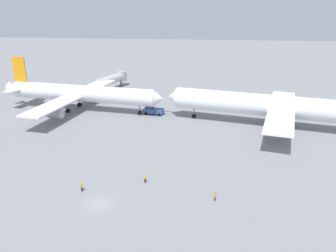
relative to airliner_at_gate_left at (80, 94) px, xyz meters
name	(u,v)px	position (x,y,z in m)	size (l,w,h in m)	color
ground_plane	(99,204)	(22.24, -49.63, -5.21)	(600.00, 600.00, 0.00)	gray
airliner_at_gate_left	(80,94)	(0.00, 0.00, 0.00)	(51.03, 46.33, 15.45)	silver
airliner_being_pushed	(273,106)	(55.02, -7.84, 0.41)	(56.57, 39.89, 16.03)	white
pushback_tug	(153,110)	(22.39, -1.12, -3.97)	(9.02, 3.63, 2.92)	#2D4C8C
ground_crew_marshaller_foreground	(145,178)	(28.12, -41.68, -4.38)	(0.36, 0.36, 1.61)	black
ground_crew_wing_walker_right	(215,196)	(40.46, -46.06, -4.41)	(0.36, 0.36, 1.55)	#4C4C51
ground_crew_ramp_agent_by_cones	(82,186)	(18.03, -46.04, -4.33)	(0.36, 0.36, 1.70)	black
jet_bridge	(114,79)	(1.56, 29.54, -1.29)	(7.92, 17.61, 5.70)	#B7B7BC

